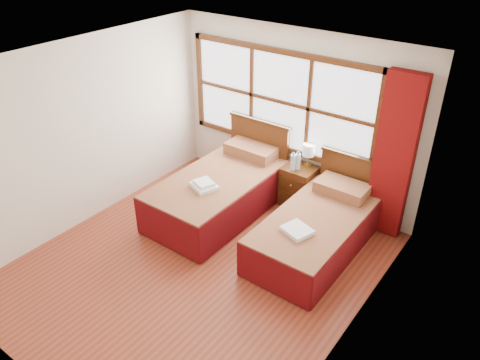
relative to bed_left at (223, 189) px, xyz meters
The scene contains 15 objects.
floor 1.36m from the bed_left, 65.30° to the right, with size 4.50×4.50×0.00m, color brown.
ceiling 2.61m from the bed_left, 65.30° to the right, with size 4.50×4.50×0.00m, color white.
wall_back 1.52m from the bed_left, 62.45° to the left, with size 4.00×4.00×0.00m, color silver.
wall_left 2.11m from the bed_left, 140.49° to the right, with size 4.50×4.50×0.00m, color silver.
wall_right 2.97m from the bed_left, 25.12° to the right, with size 4.50×4.50×0.00m, color silver.
window 1.56m from the bed_left, 73.55° to the left, with size 3.16×0.06×1.56m.
curtain 2.48m from the bed_left, 23.04° to the left, with size 0.50×0.16×2.30m, color maroon.
bed_left is the anchor object (origin of this frame).
bed_right 1.59m from the bed_left, ahead, with size 1.05×2.07×1.02m.
nightstand 1.16m from the bed_left, 43.63° to the left, with size 0.48×0.47×0.64m.
towels_left 0.55m from the bed_left, 85.18° to the right, with size 0.43×0.40×0.10m.
towels_right 1.65m from the bed_left, 17.45° to the right, with size 0.41×0.38×0.05m.
lamp 1.40m from the bed_left, 46.32° to the left, with size 0.18×0.18×0.35m.
bottle_near 1.12m from the bed_left, 41.55° to the left, with size 0.07×0.07×0.28m.
bottle_far 1.19m from the bed_left, 42.41° to the left, with size 0.07×0.07×0.28m.
Camera 1 is at (3.20, -3.43, 4.01)m, focal length 35.00 mm.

